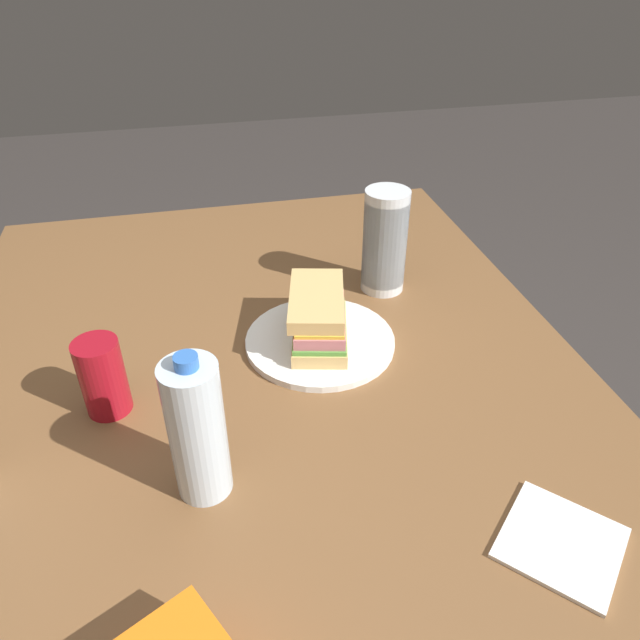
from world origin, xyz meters
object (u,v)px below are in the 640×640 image
soda_can_red (103,377)px  sandwich (319,317)px  dining_table (275,438)px  paper_plate (320,341)px  plastic_cup_stack (385,241)px  water_bottle_spare (197,430)px

soda_can_red → sandwich: bearing=-75.1°
dining_table → soda_can_red: soda_can_red is taller
dining_table → paper_plate: 0.18m
dining_table → soda_can_red: (0.03, 0.24, 0.15)m
sandwich → soda_can_red: soda_can_red is taller
paper_plate → plastic_cup_stack: (0.16, -0.16, 0.10)m
dining_table → water_bottle_spare: 0.26m
paper_plate → plastic_cup_stack: 0.24m
paper_plate → plastic_cup_stack: plastic_cup_stack is taller
soda_can_red → water_bottle_spare: size_ratio=0.57×
paper_plate → sandwich: sandwich is taller
soda_can_red → dining_table: bearing=-97.4°
dining_table → plastic_cup_stack: size_ratio=7.26×
sandwich → plastic_cup_stack: bearing=-47.0°
soda_can_red → water_bottle_spare: bearing=-144.2°
sandwich → water_bottle_spare: 0.35m
plastic_cup_stack → water_bottle_spare: water_bottle_spare is taller
paper_plate → soda_can_red: soda_can_red is taller
sandwich → plastic_cup_stack: 0.23m
sandwich → soda_can_red: 0.35m
sandwich → water_bottle_spare: water_bottle_spare is taller
soda_can_red → plastic_cup_stack: plastic_cup_stack is taller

